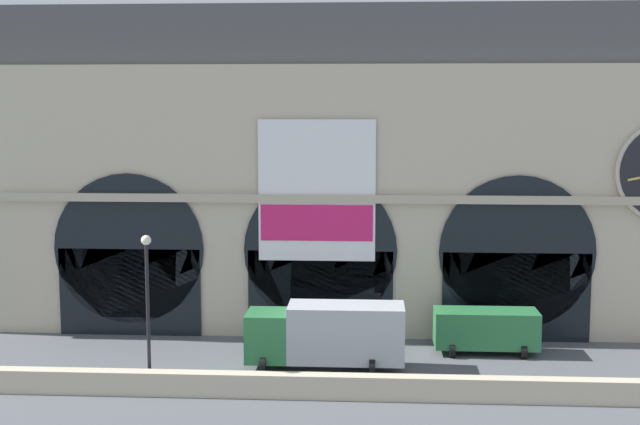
# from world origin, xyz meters

# --- Properties ---
(ground_plane) EXTENTS (200.00, 200.00, 0.00)m
(ground_plane) POSITION_xyz_m (0.00, 0.00, 0.00)
(ground_plane) COLOR #54565B
(quay_parapet_wall) EXTENTS (90.00, 0.70, 1.05)m
(quay_parapet_wall) POSITION_xyz_m (0.00, -4.53, 0.52)
(quay_parapet_wall) COLOR beige
(quay_parapet_wall) RESTS_ON ground
(station_building) EXTENTS (43.69, 5.90, 17.84)m
(station_building) POSITION_xyz_m (0.04, 7.74, 8.70)
(station_building) COLOR beige
(station_building) RESTS_ON ground
(box_truck_center) EXTENTS (7.50, 2.91, 3.12)m
(box_truck_center) POSITION_xyz_m (0.65, -0.37, 1.70)
(box_truck_center) COLOR #2D7A42
(box_truck_center) RESTS_ON ground
(van_mideast) EXTENTS (5.20, 2.48, 2.20)m
(van_mideast) POSITION_xyz_m (8.56, 2.69, 1.25)
(van_mideast) COLOR #2D7A42
(van_mideast) RESTS_ON ground
(street_lamp_quayside) EXTENTS (0.44, 0.44, 6.90)m
(street_lamp_quayside) POSITION_xyz_m (-7.08, -3.73, 4.41)
(street_lamp_quayside) COLOR black
(street_lamp_quayside) RESTS_ON ground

